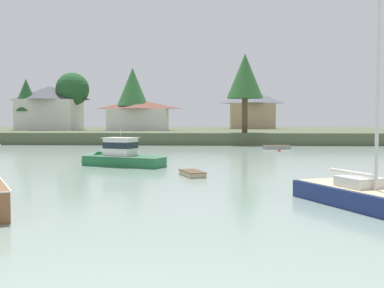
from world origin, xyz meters
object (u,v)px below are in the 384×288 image
Objects in this scene: dinghy_grey at (277,148)px; mooring_buoy_red at (279,151)px; sailboat_navy at (365,202)px; dinghy_sand at (192,174)px; cruiser_green at (116,159)px.

dinghy_grey reaches higher than mooring_buoy_red.
dinghy_sand is (-8.33, 11.28, -0.12)m from sailboat_navy.
dinghy_sand is at bearing -107.37° from dinghy_grey.
dinghy_grey is 1.27× the size of dinghy_sand.
sailboat_navy is 41.96m from dinghy_grey.
dinghy_sand is (-9.59, -30.66, -0.04)m from dinghy_grey.
sailboat_navy is 28.71× the size of mooring_buoy_red.
cruiser_green reaches higher than mooring_buoy_red.
sailboat_navy reaches higher than dinghy_grey.
dinghy_sand is at bearing 126.47° from sailboat_navy.
dinghy_sand is at bearing -109.67° from mooring_buoy_red.
cruiser_green is (-15.19, 18.14, 0.30)m from sailboat_navy.
mooring_buoy_red is (0.99, 37.37, -0.18)m from sailboat_navy.
dinghy_grey is 4.58m from mooring_buoy_red.
sailboat_navy reaches higher than cruiser_green.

